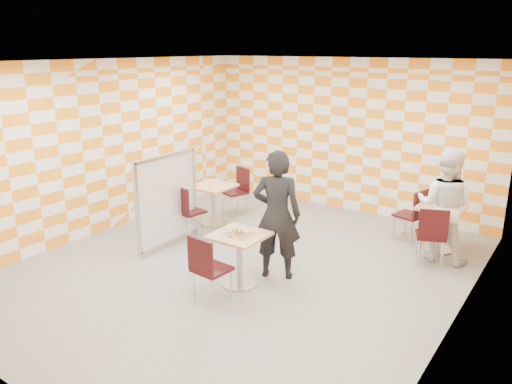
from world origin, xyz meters
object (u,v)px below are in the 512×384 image
(chair_empty_far, at_px, (238,187))
(soda_bottle, at_px, (448,200))
(second_table, at_px, (440,220))
(chair_second_side, at_px, (414,211))
(chair_empty_near, at_px, (186,208))
(empty_table, at_px, (213,198))
(main_table, at_px, (239,250))
(man_dark, at_px, (277,215))
(sport_bottle, at_px, (433,197))
(chair_second_front, at_px, (432,232))
(partition, at_px, (167,200))
(chair_main_front, at_px, (207,265))
(man_white, at_px, (445,206))

(chair_empty_far, height_order, soda_bottle, soda_bottle)
(second_table, distance_m, chair_second_side, 0.46)
(chair_empty_near, bearing_deg, empty_table, 94.09)
(empty_table, xyz_separation_m, chair_empty_near, (0.06, -0.80, 0.04))
(main_table, bearing_deg, man_dark, 62.51)
(chair_empty_far, bearing_deg, empty_table, -91.60)
(chair_empty_far, height_order, man_dark, man_dark)
(second_table, relative_size, man_dark, 0.40)
(chair_second_side, height_order, man_dark, man_dark)
(second_table, bearing_deg, chair_empty_far, -174.43)
(chair_empty_near, relative_size, soda_bottle, 4.02)
(chair_empty_far, distance_m, sport_bottle, 3.64)
(empty_table, height_order, chair_second_side, chair_second_side)
(main_table, bearing_deg, empty_table, 137.33)
(empty_table, bearing_deg, chair_second_front, 6.05)
(main_table, distance_m, empty_table, 2.54)
(second_table, height_order, sport_bottle, sport_bottle)
(empty_table, height_order, soda_bottle, soda_bottle)
(second_table, distance_m, partition, 4.43)
(main_table, xyz_separation_m, chair_empty_far, (-1.84, 2.47, 0.04))
(chair_second_side, bearing_deg, empty_table, -160.03)
(partition, bearing_deg, soda_bottle, 31.87)
(empty_table, bearing_deg, sport_bottle, 18.89)
(chair_second_front, distance_m, man_dark, 2.38)
(chair_main_front, bearing_deg, soda_bottle, 60.05)
(second_table, height_order, chair_empty_far, chair_empty_far)
(chair_main_front, xyz_separation_m, man_white, (2.07, 3.14, 0.33))
(main_table, relative_size, man_dark, 0.40)
(chair_second_front, bearing_deg, chair_empty_near, -162.30)
(chair_empty_near, height_order, partition, partition)
(chair_second_front, xyz_separation_m, sport_bottle, (-0.24, 0.83, 0.29))
(chair_main_front, xyz_separation_m, chair_second_front, (2.01, 2.80, 0.00))
(partition, height_order, sport_bottle, partition)
(chair_main_front, bearing_deg, second_table, 60.99)
(chair_second_front, bearing_deg, man_white, 79.74)
(partition, xyz_separation_m, man_dark, (2.07, 0.05, 0.14))
(second_table, distance_m, chair_main_front, 4.01)
(main_table, bearing_deg, chair_empty_near, 153.15)
(empty_table, height_order, chair_empty_far, chair_empty_far)
(chair_empty_near, bearing_deg, chair_empty_far, 91.34)
(chair_empty_far, height_order, man_white, man_white)
(main_table, distance_m, chair_main_front, 0.67)
(second_table, relative_size, sport_bottle, 3.75)
(chair_second_side, height_order, soda_bottle, soda_bottle)
(main_table, height_order, chair_second_front, chair_second_front)
(empty_table, bearing_deg, man_white, 10.82)
(man_white, relative_size, soda_bottle, 7.60)
(chair_second_side, height_order, chair_empty_far, same)
(chair_second_side, xyz_separation_m, man_white, (0.58, -0.47, 0.33))
(partition, relative_size, man_white, 0.89)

